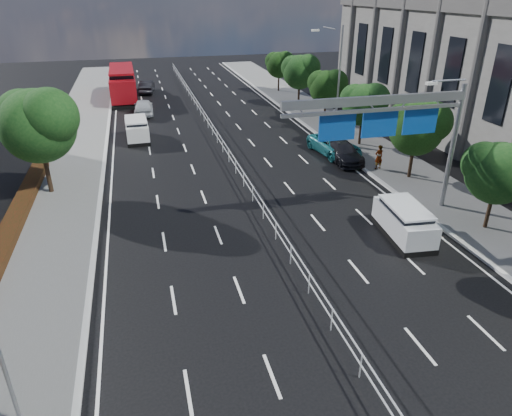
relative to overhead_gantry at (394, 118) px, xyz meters
name	(u,v)px	position (x,y,z in m)	size (l,w,h in m)	color
ground	(349,360)	(-6.74, -10.05, -5.61)	(160.00, 160.00, 0.00)	black
kerb_near	(76,414)	(-15.74, -10.05, -5.54)	(0.25, 140.00, 0.15)	silver
median_fence	(224,148)	(-6.74, 12.45, -5.08)	(0.05, 85.00, 1.02)	silver
overhead_gantry	(394,118)	(0.00, 0.00, 0.00)	(10.24, 0.38, 7.45)	gray
streetlight_far	(336,73)	(3.76, 15.95, -0.40)	(2.78, 2.40, 9.00)	gray
civic_hall	(505,61)	(16.98, 11.95, 0.66)	(14.40, 36.00, 14.35)	slate
near_tree_back	(38,122)	(-18.68, 7.92, -1.00)	(4.84, 4.51, 6.69)	black
far_tree_c	(500,170)	(4.50, -3.07, -2.18)	(3.52, 3.28, 4.94)	black
far_tree_d	(418,126)	(4.51, 4.42, -1.92)	(3.85, 3.59, 5.34)	black
far_tree_e	(364,102)	(4.51, 11.93, -2.05)	(3.63, 3.38, 5.13)	black
far_tree_f	(327,86)	(4.50, 19.43, -2.12)	(3.52, 3.28, 5.02)	black
far_tree_g	(300,70)	(4.51, 26.92, -1.85)	(3.96, 3.69, 5.45)	black
far_tree_h	(279,63)	(4.50, 34.43, -2.18)	(3.41, 3.18, 4.91)	black
white_minivan	(137,129)	(-13.16, 18.21, -4.70)	(1.96, 4.30, 1.84)	black
red_bus	(123,83)	(-14.24, 35.37, -3.78)	(2.93, 11.78, 3.51)	black
near_car_silver	(144,107)	(-12.30, 26.91, -4.82)	(1.86, 4.63, 1.58)	silver
near_car_dark	(147,87)	(-11.50, 37.95, -4.87)	(1.57, 4.50, 1.48)	black
silver_minivan	(404,221)	(-0.24, -2.61, -4.75)	(2.19, 4.37, 1.75)	black
parked_car_teal	(334,145)	(1.56, 10.43, -4.87)	(2.44, 5.30, 1.47)	#196B72
parked_car_dark	(342,152)	(1.56, 8.95, -4.91)	(1.95, 4.81, 1.39)	black
pedestrian_a	(379,157)	(3.14, 6.38, -4.60)	(0.64, 0.42, 1.74)	gray
pedestrian_b	(341,134)	(2.86, 12.25, -4.58)	(0.86, 0.67, 1.76)	gray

